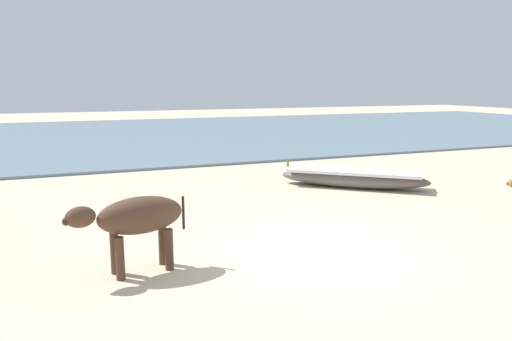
# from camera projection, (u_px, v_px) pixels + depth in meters

# --- Properties ---
(ground) EXTENTS (80.00, 80.00, 0.00)m
(ground) POSITION_uv_depth(u_px,v_px,m) (316.00, 251.00, 7.27)
(ground) COLOR beige
(sea_water) EXTENTS (60.00, 20.00, 0.08)m
(sea_water) POSITION_uv_depth(u_px,v_px,m) (138.00, 135.00, 23.55)
(sea_water) COLOR slate
(sea_water) RESTS_ON ground
(fishing_boat_3) EXTENTS (3.29, 2.98, 0.62)m
(fishing_boat_3) POSITION_uv_depth(u_px,v_px,m) (353.00, 178.00, 11.72)
(fishing_boat_3) COLOR #5B5651
(fishing_boat_3) RESTS_ON ground
(cow_adult_dark) EXTENTS (1.58, 0.63, 1.03)m
(cow_adult_dark) POSITION_uv_depth(u_px,v_px,m) (136.00, 219.00, 6.31)
(cow_adult_dark) COLOR #4C3323
(cow_adult_dark) RESTS_ON ground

